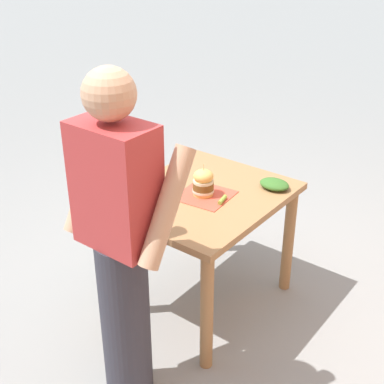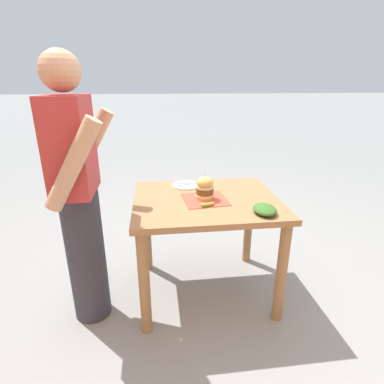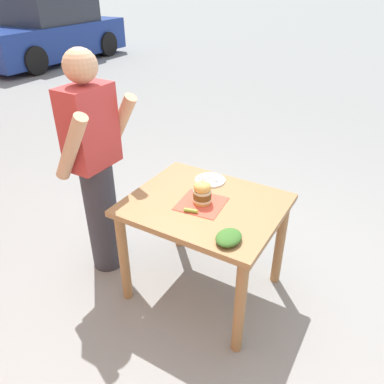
{
  "view_description": "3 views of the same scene",
  "coord_description": "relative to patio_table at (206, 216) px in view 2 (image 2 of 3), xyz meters",
  "views": [
    {
      "loc": [
        -1.63,
        2.21,
        2.19
      ],
      "look_at": [
        0.0,
        0.1,
        0.82
      ],
      "focal_mm": 50.0,
      "sensor_mm": 36.0,
      "label": 1
    },
    {
      "loc": [
        -1.91,
        0.34,
        1.53
      ],
      "look_at": [
        0.0,
        0.1,
        0.82
      ],
      "focal_mm": 28.0,
      "sensor_mm": 36.0,
      "label": 2
    },
    {
      "loc": [
        -1.84,
        -0.99,
        2.08
      ],
      "look_at": [
        0.0,
        0.1,
        0.82
      ],
      "focal_mm": 35.0,
      "sensor_mm": 36.0,
      "label": 3
    }
  ],
  "objects": [
    {
      "name": "patio_table",
      "position": [
        0.0,
        0.0,
        0.0
      ],
      "size": [
        0.84,
        1.0,
        0.77
      ],
      "color": "#9E7247",
      "rests_on": "ground"
    },
    {
      "name": "side_salad",
      "position": [
        -0.29,
        -0.31,
        0.16
      ],
      "size": [
        0.18,
        0.14,
        0.05
      ],
      "primitive_type": "ellipsoid",
      "color": "#386B28",
      "rests_on": "patio_table"
    },
    {
      "name": "ground_plane",
      "position": [
        0.0,
        0.0,
        -0.63
      ],
      "size": [
        80.0,
        80.0,
        0.0
      ],
      "primitive_type": "plane",
      "color": "gray"
    },
    {
      "name": "pickle_spear",
      "position": [
        -0.15,
        0.02,
        0.15
      ],
      "size": [
        0.04,
        0.09,
        0.02
      ],
      "primitive_type": "cylinder",
      "rotation": [
        0.0,
        1.57,
        1.81
      ],
      "color": "#8EA83D",
      "rests_on": "serving_paper"
    },
    {
      "name": "sandwich",
      "position": [
        -0.01,
        0.01,
        0.22
      ],
      "size": [
        0.12,
        0.12,
        0.19
      ],
      "color": "#E5B25B",
      "rests_on": "serving_paper"
    },
    {
      "name": "serving_paper",
      "position": [
        -0.03,
        0.01,
        0.14
      ],
      "size": [
        0.32,
        0.32,
        0.0
      ],
      "primitive_type": "cube",
      "rotation": [
        0.0,
        0.0,
        0.1
      ],
      "color": "#D64C38",
      "rests_on": "patio_table"
    },
    {
      "name": "diner_across_table",
      "position": [
        -0.15,
        0.81,
        0.25
      ],
      "size": [
        0.55,
        0.35,
        1.69
      ],
      "color": "#33333D",
      "rests_on": "ground"
    },
    {
      "name": "side_plate_with_forks",
      "position": [
        0.28,
        0.11,
        0.14
      ],
      "size": [
        0.22,
        0.22,
        0.02
      ],
      "color": "white",
      "rests_on": "patio_table"
    }
  ]
}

